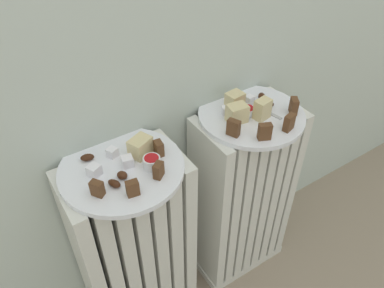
{
  "coord_description": "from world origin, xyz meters",
  "views": [
    {
      "loc": [
        -0.37,
        -0.29,
        1.17
      ],
      "look_at": [
        0.0,
        0.28,
        0.59
      ],
      "focal_mm": 35.45,
      "sensor_mm": 36.0,
      "label": 1
    }
  ],
  "objects_px": {
    "radiator_left": "(136,252)",
    "plate_right": "(251,115)",
    "fork": "(263,110)",
    "plate_left": "(122,168)",
    "jam_bowl_left": "(152,162)",
    "jam_bowl_right": "(247,111)",
    "radiator_right": "(241,198)"
  },
  "relations": [
    {
      "from": "radiator_right",
      "to": "fork",
      "type": "bearing_deg",
      "value": -10.86
    },
    {
      "from": "radiator_left",
      "to": "fork",
      "type": "height_order",
      "value": "fork"
    },
    {
      "from": "radiator_right",
      "to": "plate_right",
      "type": "relative_size",
      "value": 2.23
    },
    {
      "from": "radiator_left",
      "to": "jam_bowl_left",
      "type": "height_order",
      "value": "jam_bowl_left"
    },
    {
      "from": "plate_left",
      "to": "jam_bowl_left",
      "type": "relative_size",
      "value": 7.24
    },
    {
      "from": "plate_right",
      "to": "fork",
      "type": "height_order",
      "value": "fork"
    },
    {
      "from": "radiator_right",
      "to": "plate_right",
      "type": "xyz_separation_m",
      "value": [
        -0.0,
        -0.0,
        0.31
      ]
    },
    {
      "from": "fork",
      "to": "radiator_left",
      "type": "bearing_deg",
      "value": 179.11
    },
    {
      "from": "plate_left",
      "to": "jam_bowl_left",
      "type": "bearing_deg",
      "value": -34.47
    },
    {
      "from": "jam_bowl_right",
      "to": "fork",
      "type": "bearing_deg",
      "value": -11.04
    },
    {
      "from": "radiator_left",
      "to": "jam_bowl_right",
      "type": "xyz_separation_m",
      "value": [
        0.34,
        0.0,
        0.33
      ]
    },
    {
      "from": "radiator_left",
      "to": "jam_bowl_right",
      "type": "bearing_deg",
      "value": 0.44
    },
    {
      "from": "plate_right",
      "to": "jam_bowl_right",
      "type": "relative_size",
      "value": 7.09
    },
    {
      "from": "plate_left",
      "to": "jam_bowl_right",
      "type": "xyz_separation_m",
      "value": [
        0.34,
        0.0,
        0.02
      ]
    },
    {
      "from": "fork",
      "to": "jam_bowl_right",
      "type": "bearing_deg",
      "value": 168.96
    },
    {
      "from": "radiator_left",
      "to": "jam_bowl_left",
      "type": "distance_m",
      "value": 0.34
    },
    {
      "from": "plate_right",
      "to": "fork",
      "type": "relative_size",
      "value": 2.81
    },
    {
      "from": "radiator_left",
      "to": "plate_right",
      "type": "bearing_deg",
      "value": 0.0
    },
    {
      "from": "radiator_left",
      "to": "jam_bowl_right",
      "type": "height_order",
      "value": "jam_bowl_right"
    },
    {
      "from": "plate_left",
      "to": "fork",
      "type": "relative_size",
      "value": 2.81
    },
    {
      "from": "radiator_right",
      "to": "fork",
      "type": "distance_m",
      "value": 0.32
    },
    {
      "from": "jam_bowl_right",
      "to": "fork",
      "type": "xyz_separation_m",
      "value": [
        0.04,
        -0.01,
        -0.01
      ]
    },
    {
      "from": "radiator_right",
      "to": "jam_bowl_left",
      "type": "bearing_deg",
      "value": -173.0
    },
    {
      "from": "jam_bowl_left",
      "to": "radiator_left",
      "type": "bearing_deg",
      "value": 145.53
    },
    {
      "from": "radiator_left",
      "to": "plate_left",
      "type": "height_order",
      "value": "plate_left"
    },
    {
      "from": "jam_bowl_right",
      "to": "fork",
      "type": "relative_size",
      "value": 0.4
    },
    {
      "from": "jam_bowl_left",
      "to": "jam_bowl_right",
      "type": "relative_size",
      "value": 0.98
    },
    {
      "from": "radiator_right",
      "to": "plate_left",
      "type": "height_order",
      "value": "plate_left"
    },
    {
      "from": "jam_bowl_left",
      "to": "fork",
      "type": "relative_size",
      "value": 0.39
    },
    {
      "from": "radiator_left",
      "to": "radiator_right",
      "type": "bearing_deg",
      "value": 0.0
    },
    {
      "from": "plate_right",
      "to": "jam_bowl_right",
      "type": "height_order",
      "value": "jam_bowl_right"
    },
    {
      "from": "plate_right",
      "to": "plate_left",
      "type": "bearing_deg",
      "value": 180.0
    }
  ]
}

